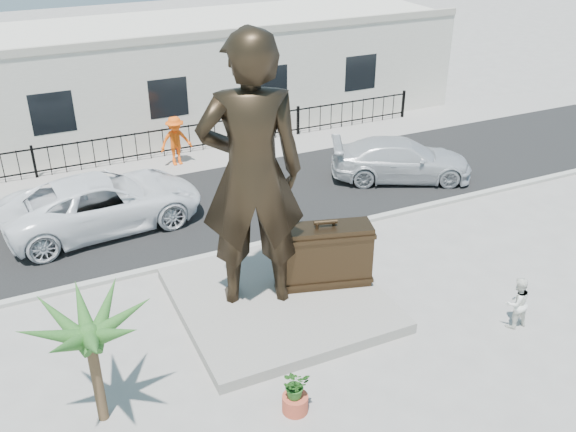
{
  "coord_description": "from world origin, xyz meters",
  "views": [
    {
      "loc": [
        -6.2,
        -11.35,
        10.07
      ],
      "look_at": [
        0.0,
        2.0,
        2.3
      ],
      "focal_mm": 40.0,
      "sensor_mm": 36.0,
      "label": 1
    }
  ],
  "objects_px": {
    "statue": "(251,174)",
    "suitcase": "(325,255)",
    "car_white": "(103,202)",
    "tourist": "(517,303)"
  },
  "relations": [
    {
      "from": "suitcase",
      "to": "tourist",
      "type": "relative_size",
      "value": 1.76
    },
    {
      "from": "suitcase",
      "to": "car_white",
      "type": "bearing_deg",
      "value": 142.09
    },
    {
      "from": "tourist",
      "to": "car_white",
      "type": "bearing_deg",
      "value": -45.65
    },
    {
      "from": "statue",
      "to": "tourist",
      "type": "distance_m",
      "value": 7.34
    },
    {
      "from": "tourist",
      "to": "suitcase",
      "type": "bearing_deg",
      "value": -39.01
    },
    {
      "from": "suitcase",
      "to": "statue",
      "type": "bearing_deg",
      "value": -171.67
    },
    {
      "from": "statue",
      "to": "suitcase",
      "type": "bearing_deg",
      "value": -170.18
    },
    {
      "from": "tourist",
      "to": "car_white",
      "type": "xyz_separation_m",
      "value": [
        -8.34,
        9.66,
        0.18
      ]
    },
    {
      "from": "car_white",
      "to": "suitcase",
      "type": "bearing_deg",
      "value": -148.54
    },
    {
      "from": "tourist",
      "to": "statue",
      "type": "bearing_deg",
      "value": -29.25
    }
  ]
}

